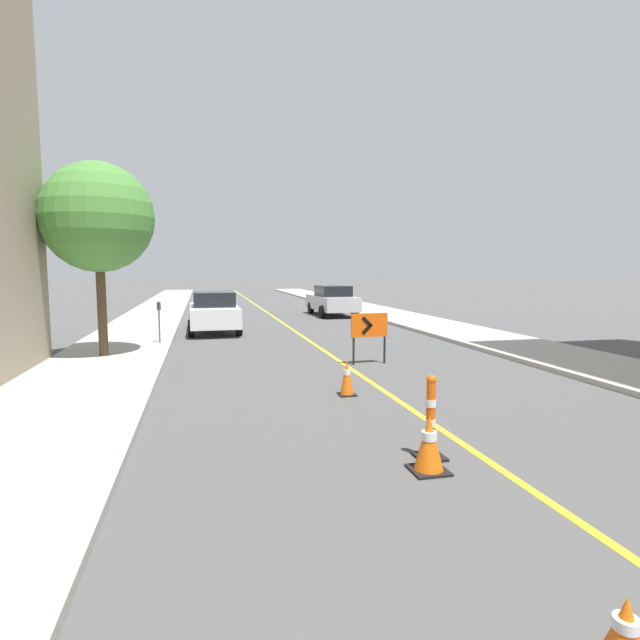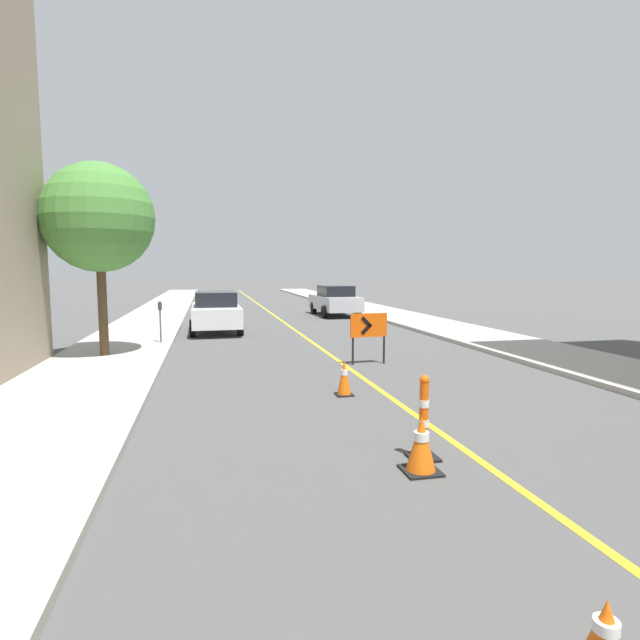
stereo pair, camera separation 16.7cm
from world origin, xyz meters
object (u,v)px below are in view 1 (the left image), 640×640
at_px(traffic_cone_fifth, 347,377).
at_px(parking_meter_near_curb, 159,314).
at_px(arrow_barricade_primary, 369,328).
at_px(street_tree_left_near, 98,218).
at_px(parked_car_curb_mid, 332,300).
at_px(delineator_post_rear, 430,423).
at_px(parked_car_curb_near, 214,312).
at_px(traffic_cone_fourth, 429,444).
at_px(traffic_cone_third, 625,635).

bearing_deg(traffic_cone_fifth, parking_meter_near_curb, 119.37).
height_order(arrow_barricade_primary, street_tree_left_near, street_tree_left_near).
distance_m(arrow_barricade_primary, parked_car_curb_mid, 13.48).
bearing_deg(parked_car_curb_mid, delineator_post_rear, -103.35).
bearing_deg(parked_car_curb_near, parking_meter_near_curb, -119.06).
distance_m(traffic_cone_fifth, delineator_post_rear, 3.40).
bearing_deg(parked_car_curb_near, parked_car_curb_mid, 41.24).
xyz_separation_m(traffic_cone_fourth, street_tree_left_near, (-5.30, 8.94, 3.46)).
bearing_deg(traffic_cone_fourth, parked_car_curb_near, 98.80).
bearing_deg(arrow_barricade_primary, traffic_cone_third, -103.97).
relative_size(parking_meter_near_curb, street_tree_left_near, 0.26).
height_order(traffic_cone_fourth, parking_meter_near_curb, parking_meter_near_curb).
bearing_deg(traffic_cone_third, delineator_post_rear, 83.89).
height_order(arrow_barricade_primary, parked_car_curb_near, parked_car_curb_near).
relative_size(traffic_cone_fifth, delineator_post_rear, 0.65).
relative_size(traffic_cone_third, street_tree_left_near, 0.09).
bearing_deg(parked_car_curb_mid, parked_car_curb_near, -140.29).
height_order(traffic_cone_fifth, arrow_barricade_primary, arrow_barricade_primary).
bearing_deg(traffic_cone_fourth, street_tree_left_near, 120.66).
relative_size(arrow_barricade_primary, parked_car_curb_mid, 0.30).
xyz_separation_m(traffic_cone_third, delineator_post_rear, (0.37, 3.49, 0.24)).
relative_size(traffic_cone_fifth, arrow_barricade_primary, 0.54).
distance_m(traffic_cone_third, traffic_cone_fourth, 3.10).
relative_size(delineator_post_rear, street_tree_left_near, 0.22).
bearing_deg(traffic_cone_fifth, parked_car_curb_near, 102.25).
height_order(traffic_cone_third, parked_car_curb_mid, parked_car_curb_mid).
relative_size(traffic_cone_fifth, parked_car_curb_near, 0.17).
bearing_deg(parked_car_curb_mid, traffic_cone_fifth, -106.04).
height_order(delineator_post_rear, parked_car_curb_mid, parked_car_curb_mid).
distance_m(traffic_cone_fifth, arrow_barricade_primary, 3.36).
distance_m(parked_car_curb_near, parked_car_curb_mid, 8.41).
xyz_separation_m(traffic_cone_third, street_tree_left_near, (-5.13, 12.04, 3.58)).
xyz_separation_m(traffic_cone_fifth, parked_car_curb_near, (-2.30, 10.58, 0.44)).
distance_m(arrow_barricade_primary, parking_meter_near_curb, 7.02).
xyz_separation_m(delineator_post_rear, parking_meter_near_curb, (-4.22, 10.65, 0.58)).
relative_size(delineator_post_rear, parked_car_curb_mid, 0.26).
distance_m(traffic_cone_fourth, traffic_cone_fifth, 3.79).
distance_m(traffic_cone_third, traffic_cone_fifth, 6.89).
distance_m(traffic_cone_third, parked_car_curb_near, 17.59).
bearing_deg(parked_car_curb_mid, arrow_barricade_primary, -102.95).
bearing_deg(parked_car_curb_near, traffic_cone_fourth, -82.00).
xyz_separation_m(traffic_cone_third, parking_meter_near_curb, (-3.84, 14.14, 0.82)).
distance_m(delineator_post_rear, parked_car_curb_near, 14.18).
bearing_deg(traffic_cone_fourth, parked_car_curb_mid, 78.63).
distance_m(arrow_barricade_primary, parked_car_curb_near, 8.49).
height_order(arrow_barricade_primary, parking_meter_near_curb, parking_meter_near_curb).
height_order(delineator_post_rear, street_tree_left_near, street_tree_left_near).
relative_size(traffic_cone_fifth, street_tree_left_near, 0.14).
xyz_separation_m(traffic_cone_third, parked_car_curb_near, (-2.06, 17.46, 0.56)).
bearing_deg(traffic_cone_fifth, street_tree_left_near, 136.20).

